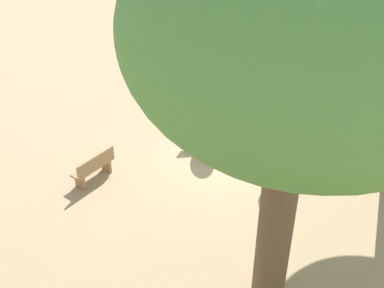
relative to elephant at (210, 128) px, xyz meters
name	(u,v)px	position (x,y,z in m)	size (l,w,h in m)	color
ground_plane	(222,157)	(-0.61, 0.00, -0.80)	(60.00, 60.00, 0.00)	tan
elephant	(210,128)	(0.00, 0.00, 0.00)	(1.73, 1.56, 1.25)	slate
person_handler	(277,150)	(-2.38, -0.49, 0.15)	(0.32, 0.50, 1.62)	#3F3833
shade_tree_secondary	(300,37)	(-5.22, 2.88, 5.03)	(5.99, 5.49, 8.01)	brown
wooden_bench	(94,167)	(0.87, 3.70, -0.33)	(0.74, 1.46, 0.88)	#9E7A51
picnic_table_near	(302,95)	(-0.11, -4.45, -0.21)	(1.72, 1.70, 0.78)	olive
feed_bucket	(269,136)	(-0.82, -1.92, -0.64)	(0.36, 0.36, 0.32)	gray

